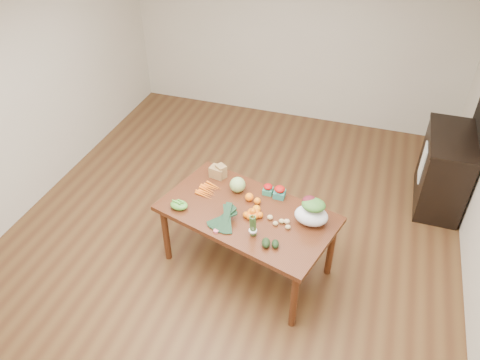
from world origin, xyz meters
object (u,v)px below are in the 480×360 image
(cabbage, at_px, (238,185))
(asparagus_bundle, at_px, (253,226))
(dining_table, at_px, (247,239))
(cabinet, at_px, (444,170))
(mandarin_cluster, at_px, (253,213))
(kale_bunch, at_px, (222,219))
(paper_bag, at_px, (218,171))
(salad_bag, at_px, (312,213))

(cabbage, height_order, asparagus_bundle, asparagus_bundle)
(cabbage, distance_m, asparagus_bundle, 0.67)
(dining_table, height_order, cabinet, cabinet)
(mandarin_cluster, distance_m, kale_bunch, 0.32)
(paper_bag, bearing_deg, dining_table, -43.35)
(dining_table, height_order, kale_bunch, kale_bunch)
(paper_bag, xyz_separation_m, kale_bunch, (0.31, -0.71, 0.01))
(dining_table, height_order, cabbage, cabbage)
(cabbage, distance_m, salad_bag, 0.85)
(paper_bag, distance_m, cabbage, 0.33)
(salad_bag, bearing_deg, dining_table, -176.28)
(cabbage, bearing_deg, dining_table, -55.37)
(cabbage, xyz_separation_m, mandarin_cluster, (0.26, -0.33, -0.03))
(cabinet, bearing_deg, asparagus_bundle, -130.74)
(cabbage, distance_m, mandarin_cluster, 0.42)
(kale_bunch, xyz_separation_m, asparagus_bundle, (0.31, -0.04, 0.05))
(cabbage, height_order, salad_bag, salad_bag)
(cabinet, bearing_deg, paper_bag, -151.32)
(cabinet, distance_m, mandarin_cluster, 2.60)
(dining_table, bearing_deg, kale_bunch, -106.56)
(salad_bag, bearing_deg, cabbage, 163.47)
(salad_bag, bearing_deg, paper_bag, 159.49)
(cabinet, xyz_separation_m, paper_bag, (-2.39, -1.31, 0.35))
(paper_bag, xyz_separation_m, cabbage, (0.28, -0.17, 0.01))
(paper_bag, bearing_deg, mandarin_cluster, -42.36)
(cabinet, relative_size, mandarin_cluster, 5.67)
(cabinet, bearing_deg, cabbage, -145.03)
(cabinet, bearing_deg, kale_bunch, -135.90)
(paper_bag, xyz_separation_m, mandarin_cluster, (0.54, -0.50, -0.02))
(salad_bag, bearing_deg, kale_bunch, -158.92)
(salad_bag, bearing_deg, cabinet, 52.85)
(cabbage, relative_size, kale_bunch, 0.41)
(dining_table, bearing_deg, cabbage, 140.48)
(cabinet, height_order, kale_bunch, cabinet)
(cabinet, distance_m, cabbage, 2.60)
(asparagus_bundle, bearing_deg, cabinet, 65.11)
(dining_table, height_order, salad_bag, salad_bag)
(paper_bag, distance_m, mandarin_cluster, 0.74)
(dining_table, bearing_deg, salad_bag, 19.57)
(dining_table, xyz_separation_m, asparagus_bundle, (0.15, -0.30, 0.50))
(dining_table, height_order, asparagus_bundle, asparagus_bundle)
(cabbage, bearing_deg, paper_bag, 149.19)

